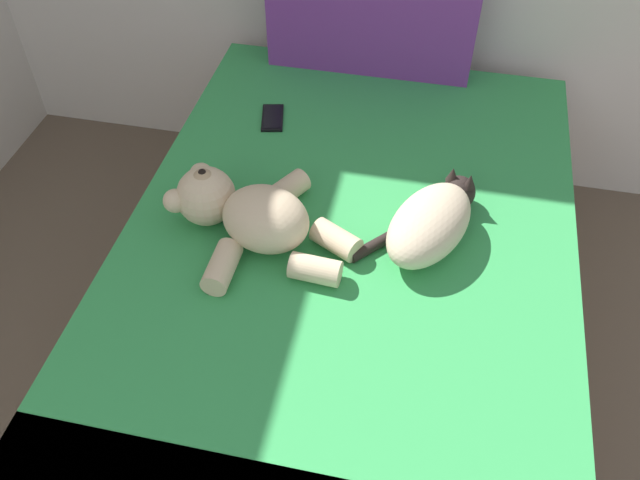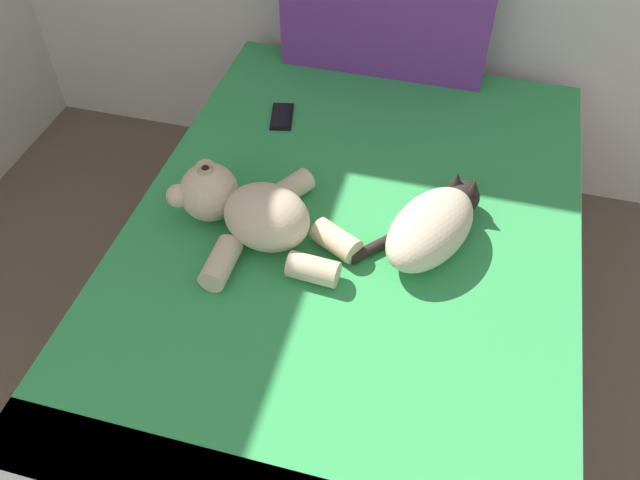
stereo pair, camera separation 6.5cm
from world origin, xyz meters
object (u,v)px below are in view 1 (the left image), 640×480
Objects in this scene: cat at (432,221)px; cell_phone at (273,118)px; bed at (344,304)px; patterned_cushion at (372,9)px; teddy_bear at (248,214)px.

cell_phone is at bearing 141.72° from cat.
patterned_cushion is (-0.08, 0.91, 0.52)m from bed.
teddy_bear is (-0.50, -0.08, 0.01)m from cat.
teddy_bear is 0.55m from cell_phone.
cell_phone is at bearing 98.25° from teddy_bear.
bed is 0.46m from teddy_bear.
cat is at bearing -69.98° from patterned_cushion.
teddy_bear reaches higher than cell_phone.
teddy_bear is at bearing -174.33° from bed.
teddy_bear is (-0.27, -0.03, 0.36)m from bed.
cat is at bearing -38.28° from cell_phone.
patterned_cushion reaches higher than cat.
patterned_cushion is at bearing 95.29° from bed.
cat is (0.23, 0.06, 0.36)m from bed.
bed is 2.70× the size of patterned_cushion.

